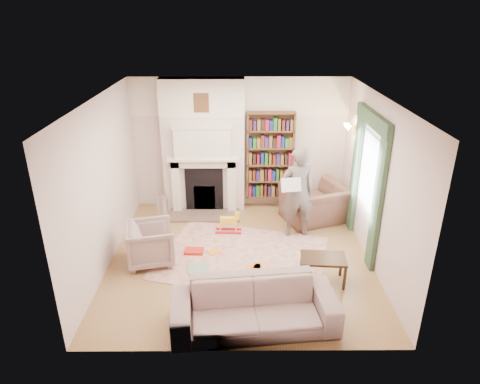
{
  "coord_description": "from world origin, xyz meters",
  "views": [
    {
      "loc": [
        -0.04,
        -6.49,
        4.07
      ],
      "look_at": [
        0.0,
        0.25,
        1.15
      ],
      "focal_mm": 32.0,
      "sensor_mm": 36.0,
      "label": 1
    }
  ],
  "objects_px": {
    "man_reading": "(297,192)",
    "coffee_table": "(322,270)",
    "armchair_reading": "(314,203)",
    "paraffin_heater": "(163,209)",
    "rocking_horse": "(228,222)",
    "sofa": "(254,306)",
    "bookcase": "(270,156)",
    "armchair_left": "(151,243)"
  },
  "relations": [
    {
      "from": "armchair_reading",
      "to": "coffee_table",
      "type": "xyz_separation_m",
      "value": [
        -0.22,
        -2.16,
        -0.16
      ]
    },
    {
      "from": "paraffin_heater",
      "to": "sofa",
      "type": "bearing_deg",
      "value": -60.95
    },
    {
      "from": "man_reading",
      "to": "rocking_horse",
      "type": "xyz_separation_m",
      "value": [
        -1.3,
        0.09,
        -0.67
      ]
    },
    {
      "from": "man_reading",
      "to": "coffee_table",
      "type": "height_order",
      "value": "man_reading"
    },
    {
      "from": "armchair_left",
      "to": "rocking_horse",
      "type": "bearing_deg",
      "value": -64.76
    },
    {
      "from": "sofa",
      "to": "rocking_horse",
      "type": "distance_m",
      "value": 2.71
    },
    {
      "from": "man_reading",
      "to": "coffee_table",
      "type": "distance_m",
      "value": 1.71
    },
    {
      "from": "sofa",
      "to": "coffee_table",
      "type": "height_order",
      "value": "sofa"
    },
    {
      "from": "sofa",
      "to": "armchair_reading",
      "type": "bearing_deg",
      "value": 61.11
    },
    {
      "from": "bookcase",
      "to": "coffee_table",
      "type": "bearing_deg",
      "value": -76.99
    },
    {
      "from": "coffee_table",
      "to": "paraffin_heater",
      "type": "xyz_separation_m",
      "value": [
        -2.88,
        2.12,
        0.05
      ]
    },
    {
      "from": "bookcase",
      "to": "armchair_left",
      "type": "relative_size",
      "value": 2.36
    },
    {
      "from": "sofa",
      "to": "armchair_left",
      "type": "bearing_deg",
      "value": 130.13
    },
    {
      "from": "paraffin_heater",
      "to": "coffee_table",
      "type": "bearing_deg",
      "value": -36.37
    },
    {
      "from": "armchair_left",
      "to": "man_reading",
      "type": "distance_m",
      "value": 2.83
    },
    {
      "from": "bookcase",
      "to": "rocking_horse",
      "type": "height_order",
      "value": "bookcase"
    },
    {
      "from": "armchair_reading",
      "to": "rocking_horse",
      "type": "distance_m",
      "value": 1.83
    },
    {
      "from": "armchair_reading",
      "to": "rocking_horse",
      "type": "relative_size",
      "value": 2.35
    },
    {
      "from": "armchair_left",
      "to": "man_reading",
      "type": "relative_size",
      "value": 0.44
    },
    {
      "from": "sofa",
      "to": "bookcase",
      "type": "bearing_deg",
      "value": 77.1
    },
    {
      "from": "sofa",
      "to": "man_reading",
      "type": "xyz_separation_m",
      "value": [
        0.9,
        2.59,
        0.56
      ]
    },
    {
      "from": "armchair_reading",
      "to": "paraffin_heater",
      "type": "distance_m",
      "value": 3.1
    },
    {
      "from": "man_reading",
      "to": "paraffin_heater",
      "type": "bearing_deg",
      "value": -21.15
    },
    {
      "from": "sofa",
      "to": "paraffin_heater",
      "type": "bearing_deg",
      "value": 113.04
    },
    {
      "from": "bookcase",
      "to": "armchair_left",
      "type": "distance_m",
      "value": 3.24
    },
    {
      "from": "armchair_left",
      "to": "coffee_table",
      "type": "xyz_separation_m",
      "value": [
        2.84,
        -0.62,
        -0.13
      ]
    },
    {
      "from": "armchair_reading",
      "to": "coffee_table",
      "type": "relative_size",
      "value": 1.69
    },
    {
      "from": "sofa",
      "to": "coffee_table",
      "type": "xyz_separation_m",
      "value": [
        1.13,
        1.03,
        -0.1
      ]
    },
    {
      "from": "bookcase",
      "to": "paraffin_heater",
      "type": "relative_size",
      "value": 3.36
    },
    {
      "from": "man_reading",
      "to": "armchair_left",
      "type": "bearing_deg",
      "value": 10.75
    },
    {
      "from": "bookcase",
      "to": "sofa",
      "type": "bearing_deg",
      "value": -96.89
    },
    {
      "from": "armchair_left",
      "to": "rocking_horse",
      "type": "height_order",
      "value": "armchair_left"
    },
    {
      "from": "armchair_left",
      "to": "sofa",
      "type": "xyz_separation_m",
      "value": [
        1.71,
        -1.65,
        -0.03
      ]
    },
    {
      "from": "armchair_left",
      "to": "paraffin_heater",
      "type": "xyz_separation_m",
      "value": [
        -0.04,
        1.51,
        -0.08
      ]
    },
    {
      "from": "coffee_table",
      "to": "rocking_horse",
      "type": "bearing_deg",
      "value": 137.29
    },
    {
      "from": "armchair_left",
      "to": "coffee_table",
      "type": "relative_size",
      "value": 1.12
    },
    {
      "from": "sofa",
      "to": "man_reading",
      "type": "distance_m",
      "value": 2.8
    },
    {
      "from": "paraffin_heater",
      "to": "rocking_horse",
      "type": "relative_size",
      "value": 1.09
    },
    {
      "from": "sofa",
      "to": "coffee_table",
      "type": "bearing_deg",
      "value": 36.35
    },
    {
      "from": "rocking_horse",
      "to": "sofa",
      "type": "bearing_deg",
      "value": -78.49
    },
    {
      "from": "bookcase",
      "to": "man_reading",
      "type": "height_order",
      "value": "bookcase"
    },
    {
      "from": "coffee_table",
      "to": "paraffin_heater",
      "type": "bearing_deg",
      "value": 147.98
    }
  ]
}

